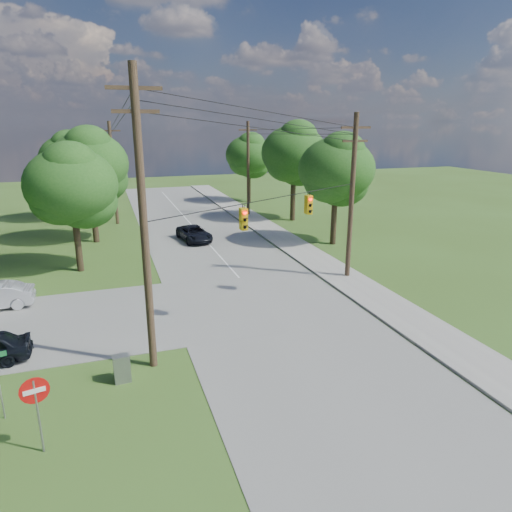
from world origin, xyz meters
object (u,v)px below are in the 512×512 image
object	(u,v)px
pole_ne	(352,195)
pole_north_w	(113,173)
control_cabinet	(122,368)
pole_sw	(144,222)
do_not_enter_sign	(36,399)
car_main_north	(194,233)
pole_north_e	(248,168)

from	to	relation	value
pole_ne	pole_north_w	size ratio (longest dim) A/B	1.05
pole_ne	control_cabinet	size ratio (longest dim) A/B	9.16
pole_ne	pole_north_w	distance (m)	26.03
pole_sw	do_not_enter_sign	bearing A→B (deg)	-131.93
pole_ne	car_main_north	bearing A→B (deg)	121.87
pole_ne	control_cabinet	bearing A→B (deg)	-150.16
control_cabinet	pole_ne	bearing A→B (deg)	25.15
pole_sw	pole_north_e	world-z (taller)	pole_sw
do_not_enter_sign	pole_sw	bearing A→B (deg)	34.51
pole_sw	do_not_enter_sign	xyz separation A→B (m)	(-3.86, -4.30, -4.34)
control_cabinet	car_main_north	bearing A→B (deg)	67.05
pole_north_e	do_not_enter_sign	bearing A→B (deg)	-117.12
pole_sw	do_not_enter_sign	size ratio (longest dim) A/B	4.59
control_cabinet	do_not_enter_sign	xyz separation A→B (m)	(-2.56, -3.41, 1.31)
pole_ne	pole_north_w	bearing A→B (deg)	122.29
car_main_north	pole_sw	bearing A→B (deg)	-113.43
control_cabinet	do_not_enter_sign	bearing A→B (deg)	-131.56
pole_sw	pole_north_e	bearing A→B (deg)	65.48
pole_north_e	car_main_north	world-z (taller)	pole_north_e
pole_north_w	control_cabinet	xyz separation A→B (m)	(-0.90, -30.49, -4.56)
pole_north_e	car_main_north	bearing A→B (deg)	-129.86
pole_north_w	car_main_north	size ratio (longest dim) A/B	2.16
do_not_enter_sign	pole_ne	bearing A→B (deg)	20.86
pole_ne	control_cabinet	distance (m)	17.75
pole_ne	control_cabinet	world-z (taller)	pole_ne
pole_ne	car_main_north	size ratio (longest dim) A/B	2.27
pole_north_e	control_cabinet	xyz separation A→B (m)	(-14.80, -30.49, -4.56)
car_main_north	do_not_enter_sign	bearing A→B (deg)	-119.02
pole_north_e	pole_ne	bearing A→B (deg)	-90.00
pole_ne	do_not_enter_sign	world-z (taller)	pole_ne
pole_sw	pole_ne	world-z (taller)	pole_sw
control_cabinet	do_not_enter_sign	size ratio (longest dim) A/B	0.44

